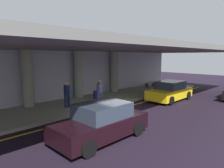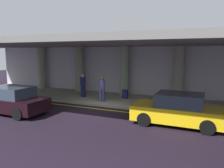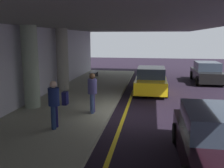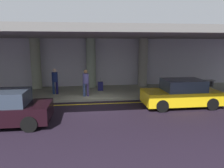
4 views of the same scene
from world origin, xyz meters
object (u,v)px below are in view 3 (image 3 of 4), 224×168
person_waiting_for_ride (54,101)px  traveler_with_luggage (92,90)px  suitcase_upright_primary (65,98)px  bench_metal (94,73)px  support_column_right_mid (62,59)px  support_column_center (31,67)px  car_black_no2 (207,73)px  car_yellow_taxi (151,80)px  car_black (216,140)px

person_waiting_for_ride → traveler_with_luggage: bearing=-82.6°
suitcase_upright_primary → bench_metal: bearing=14.5°
support_column_right_mid → bench_metal: support_column_right_mid is taller
support_column_center → support_column_right_mid: size_ratio=1.00×
car_black_no2 → bench_metal: (-0.04, 8.52, -0.21)m
person_waiting_for_ride → bench_metal: 11.22m
suitcase_upright_primary → car_yellow_taxi: bearing=-32.9°
car_black → suitcase_upright_primary: (4.59, 5.66, -0.25)m
support_column_right_mid → person_waiting_for_ride: support_column_right_mid is taller
car_black → suitcase_upright_primary: car_black is taller
person_waiting_for_ride → support_column_center: bearing=-19.0°
car_black_no2 → person_waiting_for_ride: person_waiting_for_ride is taller
traveler_with_luggage → bench_metal: bearing=-83.3°
person_waiting_for_ride → suitcase_upright_primary: size_ratio=1.87×
traveler_with_luggage → car_black: bearing=132.7°
car_black → person_waiting_for_ride: person_waiting_for_ride is taller
car_yellow_taxi → support_column_right_mid: bearing=97.0°
car_black_no2 → bench_metal: 8.52m
bench_metal → car_black: bearing=-154.1°
car_black → traveler_with_luggage: size_ratio=2.44×
support_column_center → traveler_with_luggage: (-0.43, -2.91, -0.86)m
person_waiting_for_ride → bench_metal: person_waiting_for_ride is taller
person_waiting_for_ride → bench_metal: bearing=-52.8°
support_column_center → bench_metal: support_column_center is taller
support_column_right_mid → support_column_center: bearing=180.0°
support_column_right_mid → bench_metal: bearing=-9.8°
car_black_no2 → support_column_right_mid: bearing=117.0°
car_yellow_taxi → traveler_with_luggage: bearing=154.4°
car_black → car_black_no2: bearing=174.0°
car_black → car_black_no2: (12.74, -2.34, 0.00)m
support_column_center → traveler_with_luggage: bearing=-98.5°
support_column_right_mid → car_black_no2: 10.55m
car_black_no2 → support_column_center: bearing=133.2°
support_column_center → car_black: support_column_center is taller
support_column_right_mid → car_black: size_ratio=0.89×
person_waiting_for_ride → suitcase_upright_primary: bearing=-45.9°
car_yellow_taxi → person_waiting_for_ride: person_waiting_for_ride is taller
car_yellow_taxi → car_black: same height
car_yellow_taxi → suitcase_upright_primary: size_ratio=4.56×
traveler_with_luggage → suitcase_upright_primary: 1.98m
support_column_right_mid → car_yellow_taxi: size_ratio=0.89×
car_yellow_taxi → car_black: size_ratio=1.00×
support_column_center → bench_metal: size_ratio=2.28×
car_yellow_taxi → car_black_no2: 5.70m
support_column_center → support_column_right_mid: 4.00m
traveler_with_luggage → bench_metal: size_ratio=1.05×
traveler_with_luggage → car_black_no2: bearing=-131.2°
support_column_right_mid → traveler_with_luggage: 5.37m
car_black → car_black_no2: same height
car_yellow_taxi → car_black: 8.89m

